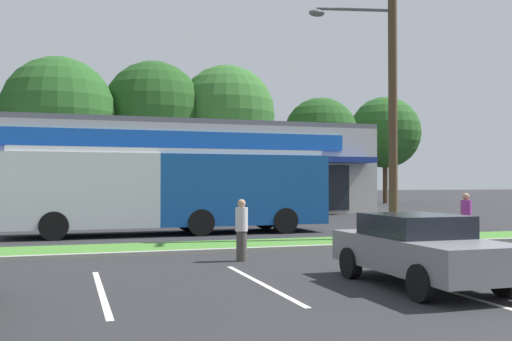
# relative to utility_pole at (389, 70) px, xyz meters

# --- Properties ---
(grass_median) EXTENTS (56.00, 2.20, 0.12)m
(grass_median) POSITION_rel_utility_pole_xyz_m (-5.02, -0.01, -5.72)
(grass_median) COLOR #427A2D
(grass_median) RESTS_ON ground_plane
(curb_lip) EXTENTS (56.00, 0.24, 0.12)m
(curb_lip) POSITION_rel_utility_pole_xyz_m (-5.02, -1.23, -5.72)
(curb_lip) COLOR #99968C
(curb_lip) RESTS_ON ground_plane
(parking_stripe_0) EXTENTS (0.12, 4.80, 0.01)m
(parking_stripe_0) POSITION_rel_utility_pole_xyz_m (-9.71, -6.24, -5.77)
(parking_stripe_0) COLOR silver
(parking_stripe_0) RESTS_ON ground_plane
(parking_stripe_1) EXTENTS (0.12, 4.80, 0.01)m
(parking_stripe_1) POSITION_rel_utility_pole_xyz_m (-6.64, -6.32, -5.77)
(parking_stripe_1) COLOR silver
(parking_stripe_1) RESTS_ON ground_plane
(parking_stripe_2) EXTENTS (0.12, 4.80, 0.01)m
(parking_stripe_2) POSITION_rel_utility_pole_xyz_m (-3.62, -8.73, -5.77)
(parking_stripe_2) COLOR silver
(parking_stripe_2) RESTS_ON ground_plane
(storefront_building) EXTENTS (25.43, 15.12, 5.72)m
(storefront_building) POSITION_rel_utility_pole_xyz_m (-4.06, 22.88, -2.91)
(storefront_building) COLOR #BCB7AD
(storefront_building) RESTS_ON ground_plane
(tree_mid_left) EXTENTS (8.33, 8.33, 11.25)m
(tree_mid_left) POSITION_rel_utility_pole_xyz_m (-10.99, 28.25, 1.30)
(tree_mid_left) COLOR #473323
(tree_mid_left) RESTS_ON ground_plane
(tree_mid) EXTENTS (7.90, 7.90, 11.65)m
(tree_mid) POSITION_rel_utility_pole_xyz_m (-3.80, 29.70, 1.92)
(tree_mid) COLOR #473323
(tree_mid) RESTS_ON ground_plane
(tree_mid_right) EXTENTS (8.02, 8.02, 11.66)m
(tree_mid_right) POSITION_rel_utility_pole_xyz_m (2.22, 29.55, 1.86)
(tree_mid_right) COLOR #473323
(tree_mid_right) RESTS_ON ground_plane
(tree_right) EXTENTS (6.39, 6.39, 9.27)m
(tree_right) POSITION_rel_utility_pole_xyz_m (10.49, 29.01, 0.29)
(tree_right) COLOR #473323
(tree_right) RESTS_ON ground_plane
(tree_far_right) EXTENTS (6.59, 6.59, 9.88)m
(tree_far_right) POSITION_rel_utility_pole_xyz_m (17.74, 30.66, 0.80)
(tree_far_right) COLOR #473323
(tree_far_right) RESTS_ON ground_plane
(utility_pole) EXTENTS (3.15, 2.37, 10.85)m
(utility_pole) POSITION_rel_utility_pole_xyz_m (0.00, 0.00, 0.00)
(utility_pole) COLOR #4C3826
(utility_pole) RESTS_ON ground_plane
(city_bus) EXTENTS (12.22, 2.76, 3.25)m
(city_bus) POSITION_rel_utility_pole_xyz_m (-6.52, 5.10, -4.01)
(city_bus) COLOR #144793
(city_bus) RESTS_ON ground_plane
(car_1) EXTENTS (1.90, 4.16, 1.38)m
(car_1) POSITION_rel_utility_pole_xyz_m (-3.82, -7.55, -5.05)
(car_1) COLOR slate
(car_1) RESTS_ON ground_plane
(pedestrian_near_bench) EXTENTS (0.32, 0.32, 1.57)m
(pedestrian_near_bench) POSITION_rel_utility_pole_xyz_m (-6.09, -3.07, -4.99)
(pedestrian_near_bench) COLOR #47423D
(pedestrian_near_bench) RESTS_ON ground_plane
(pedestrian_by_pole) EXTENTS (0.33, 0.33, 1.65)m
(pedestrian_by_pole) POSITION_rel_utility_pole_xyz_m (1.74, -1.72, -4.94)
(pedestrian_by_pole) COLOR #726651
(pedestrian_by_pole) RESTS_ON ground_plane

